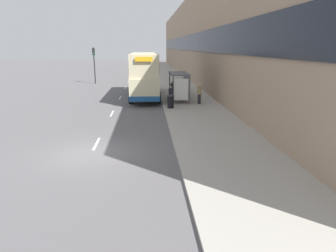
{
  "coord_description": "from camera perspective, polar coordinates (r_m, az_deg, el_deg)",
  "views": [
    {
      "loc": [
        2.7,
        -13.6,
        4.92
      ],
      "look_at": [
        4.79,
        16.32,
        -3.05
      ],
      "focal_mm": 32.0,
      "sensor_mm": 36.0,
      "label": 1
    }
  ],
  "objects": [
    {
      "name": "ground_plane",
      "position": [
        14.72,
        -14.39,
        -5.14
      ],
      "size": [
        220.0,
        220.0,
        0.0
      ],
      "primitive_type": "plane",
      "color": "#5B595B"
    },
    {
      "name": "pavement",
      "position": [
        52.47,
        0.17,
        9.57
      ],
      "size": [
        5.0,
        93.0,
        0.14
      ],
      "color": "#A39E93",
      "rests_on": "ground_plane"
    },
    {
      "name": "terrace_facade",
      "position": [
        52.7,
        4.68,
        16.1
      ],
      "size": [
        3.1,
        93.0,
        12.19
      ],
      "color": "#9E846B",
      "rests_on": "ground_plane"
    },
    {
      "name": "lane_mark_0",
      "position": [
        16.11,
        -13.48,
        -3.31
      ],
      "size": [
        0.12,
        2.0,
        0.01
      ],
      "color": "silver",
      "rests_on": "ground_plane"
    },
    {
      "name": "lane_mark_1",
      "position": [
        23.12,
        -10.62,
        2.35
      ],
      "size": [
        0.12,
        2.0,
        0.01
      ],
      "color": "silver",
      "rests_on": "ground_plane"
    },
    {
      "name": "lane_mark_2",
      "position": [
        30.28,
        -9.1,
        5.35
      ],
      "size": [
        0.12,
        2.0,
        0.01
      ],
      "color": "silver",
      "rests_on": "ground_plane"
    },
    {
      "name": "lane_mark_3",
      "position": [
        37.51,
        -8.16,
        7.2
      ],
      "size": [
        0.12,
        2.0,
        0.01
      ],
      "color": "silver",
      "rests_on": "ground_plane"
    },
    {
      "name": "lane_mark_4",
      "position": [
        44.77,
        -7.52,
        8.45
      ],
      "size": [
        0.12,
        2.0,
        0.01
      ],
      "color": "silver",
      "rests_on": "ground_plane"
    },
    {
      "name": "lane_mark_5",
      "position": [
        52.05,
        -7.05,
        9.35
      ],
      "size": [
        0.12,
        2.0,
        0.01
      ],
      "color": "silver",
      "rests_on": "ground_plane"
    },
    {
      "name": "lane_mark_6",
      "position": [
        59.34,
        -6.7,
        10.03
      ],
      "size": [
        0.12,
        2.0,
        0.01
      ],
      "color": "silver",
      "rests_on": "ground_plane"
    },
    {
      "name": "lane_mark_7",
      "position": [
        66.64,
        -6.42,
        10.56
      ],
      "size": [
        0.12,
        2.0,
        0.01
      ],
      "color": "silver",
      "rests_on": "ground_plane"
    },
    {
      "name": "lane_mark_8",
      "position": [
        73.95,
        -6.2,
        10.98
      ],
      "size": [
        0.12,
        2.0,
        0.01
      ],
      "color": "silver",
      "rests_on": "ground_plane"
    },
    {
      "name": "bus_shelter",
      "position": [
        27.17,
        2.54,
        8.43
      ],
      "size": [
        1.6,
        4.2,
        2.48
      ],
      "color": "#4C4C51",
      "rests_on": "ground_plane"
    },
    {
      "name": "double_decker_bus_near",
      "position": [
        30.03,
        -4.48,
        9.8
      ],
      "size": [
        2.85,
        10.89,
        4.3
      ],
      "color": "beige",
      "rests_on": "ground_plane"
    },
    {
      "name": "car_0",
      "position": [
        79.87,
        -4.12,
        11.92
      ],
      "size": [
        2.1,
        4.59,
        1.71
      ],
      "color": "#B7B799",
      "rests_on": "ground_plane"
    },
    {
      "name": "pedestrian_at_shelter",
      "position": [
        31.82,
        2.89,
        7.72
      ],
      "size": [
        0.32,
        0.32,
        1.61
      ],
      "color": "#23232D",
      "rests_on": "ground_plane"
    },
    {
      "name": "pedestrian_1",
      "position": [
        25.54,
        0.47,
        5.92
      ],
      "size": [
        0.31,
        0.31,
        1.58
      ],
      "color": "#23232D",
      "rests_on": "ground_plane"
    },
    {
      "name": "pedestrian_2",
      "position": [
        30.26,
        3.63,
        7.29
      ],
      "size": [
        0.31,
        0.31,
        1.57
      ],
      "color": "#23232D",
      "rests_on": "ground_plane"
    },
    {
      "name": "pedestrian_3",
      "position": [
        26.05,
        5.98,
        6.16
      ],
      "size": [
        0.34,
        0.34,
        1.7
      ],
      "color": "#23232D",
      "rests_on": "ground_plane"
    },
    {
      "name": "pedestrian_4",
      "position": [
        28.3,
        0.79,
        6.85
      ],
      "size": [
        0.32,
        0.32,
        1.63
      ],
      "color": "#23232D",
      "rests_on": "ground_plane"
    },
    {
      "name": "litter_bin",
      "position": [
        24.08,
        0.47,
        4.71
      ],
      "size": [
        0.55,
        0.55,
        1.05
      ],
      "color": "black",
      "rests_on": "ground_plane"
    },
    {
      "name": "traffic_light_far_kerb",
      "position": [
        42.6,
        -13.91,
        12.21
      ],
      "size": [
        0.3,
        0.32,
        4.84
      ],
      "color": "black",
      "rests_on": "ground_plane"
    }
  ]
}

